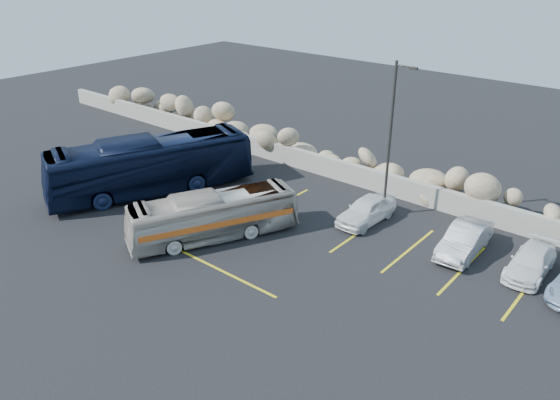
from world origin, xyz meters
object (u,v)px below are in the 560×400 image
Objects in this scene: vintage_bus at (213,216)px; car_c at (531,262)px; tour_coach at (151,165)px; car_a at (366,210)px; car_b at (465,240)px; lamppost at (391,137)px.

car_c is (12.75, 6.47, -0.60)m from vintage_bus.
vintage_bus is 6.86m from tour_coach.
car_c is (8.00, 0.33, -0.11)m from car_a.
tour_coach is at bearing -166.53° from car_b.
car_c is at bearing 0.27° from car_b.
vintage_bus is at bearing -124.70° from lamppost.
car_c is at bearing 53.41° from vintage_bus.
vintage_bus reaches higher than car_a.
lamppost is at bearing 171.74° from car_c.
tour_coach is (-6.66, 1.56, 0.46)m from vintage_bus.
lamppost is 6.06m from car_b.
car_a is 1.03× the size of car_c.
car_b is at bearing 59.20° from vintage_bus.
car_b is (5.10, 0.19, 0.01)m from car_a.
vintage_bus is 7.78m from car_a.
car_c is (2.90, 0.15, -0.12)m from car_b.
car_a is 8.00m from car_c.
car_c is at bearing 4.89° from car_a.
lamppost reaches higher than car_c.
car_b reaches higher than car_a.
lamppost is 13.41m from tour_coach.
lamppost is 3.87m from car_a.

